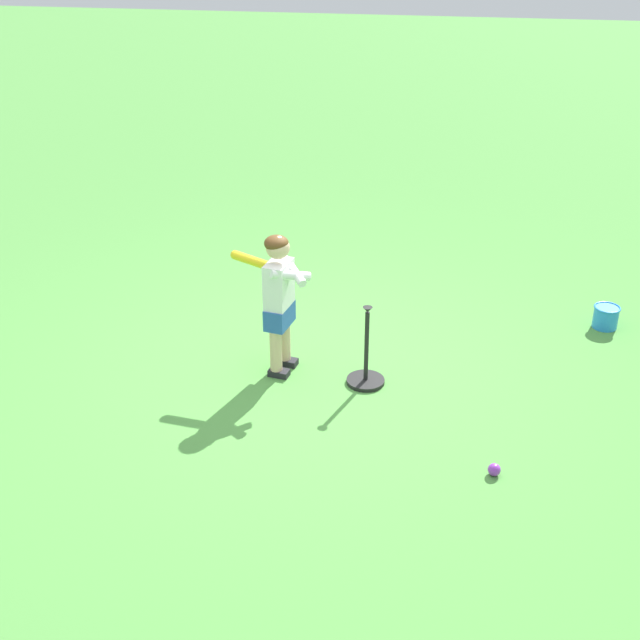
{
  "coord_description": "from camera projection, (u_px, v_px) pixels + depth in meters",
  "views": [
    {
      "loc": [
        5.28,
        0.96,
        3.21
      ],
      "look_at": [
        0.05,
        0.02,
        0.45
      ],
      "focal_mm": 46.54,
      "sensor_mm": 36.0,
      "label": 1
    }
  ],
  "objects": [
    {
      "name": "ground_plane",
      "position": [
        319.0,
        370.0,
        6.25
      ],
      "size": [
        40.0,
        40.0,
        0.0
      ],
      "primitive_type": "plane",
      "color": "#519942"
    },
    {
      "name": "child_batter",
      "position": [
        279.0,
        292.0,
        5.95
      ],
      "size": [
        0.32,
        0.62,
        1.08
      ],
      "color": "#232328",
      "rests_on": "ground"
    },
    {
      "name": "play_ball_center_lawn",
      "position": [
        290.0,
        277.0,
        7.64
      ],
      "size": [
        0.08,
        0.08,
        0.08
      ],
      "primitive_type": "sphere",
      "color": "blue",
      "rests_on": "ground"
    },
    {
      "name": "play_ball_midfield",
      "position": [
        494.0,
        470.0,
        5.1
      ],
      "size": [
        0.08,
        0.08,
        0.08
      ],
      "primitive_type": "sphere",
      "color": "purple",
      "rests_on": "ground"
    },
    {
      "name": "batting_tee",
      "position": [
        366.0,
        370.0,
        6.03
      ],
      "size": [
        0.28,
        0.28,
        0.62
      ],
      "color": "black",
      "rests_on": "ground"
    },
    {
      "name": "toy_bucket",
      "position": [
        606.0,
        316.0,
        6.81
      ],
      "size": [
        0.22,
        0.22,
        0.19
      ],
      "color": "#2884DB",
      "rests_on": "ground"
    }
  ]
}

